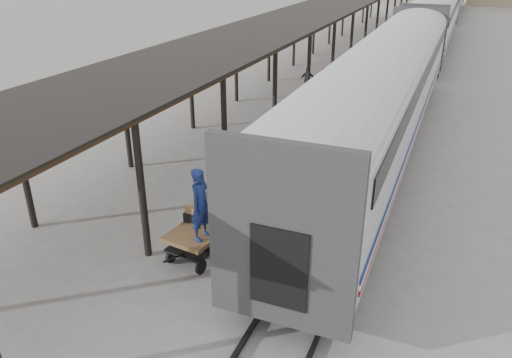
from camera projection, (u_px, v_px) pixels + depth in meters
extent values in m
plane|color=slate|center=(223.00, 230.00, 15.09)|extent=(160.00, 160.00, 0.00)
cube|color=silver|center=(383.00, 92.00, 19.61)|extent=(3.00, 24.00, 2.90)
cube|color=#28282B|center=(281.00, 242.00, 9.62)|extent=(3.04, 0.22, 3.50)
cube|color=black|center=(347.00, 66.00, 19.75)|extent=(0.04, 22.08, 0.65)
cube|color=black|center=(379.00, 133.00, 20.32)|extent=(2.55, 23.04, 0.50)
cube|color=silver|center=(435.00, 17.00, 41.43)|extent=(3.00, 24.00, 2.90)
cube|color=#28282B|center=(420.00, 38.00, 31.44)|extent=(3.04, 0.22, 3.50)
cube|color=black|center=(418.00, 5.00, 41.58)|extent=(0.04, 22.08, 0.65)
cube|color=black|center=(432.00, 38.00, 42.15)|extent=(2.55, 23.04, 0.50)
cube|color=#28282B|center=(445.00, 2.00, 53.27)|extent=(3.04, 0.22, 3.50)
cube|color=black|center=(449.00, 7.00, 63.97)|extent=(2.55, 23.04, 0.50)
cube|color=black|center=(280.00, 183.00, 13.09)|extent=(0.50, 1.70, 2.00)
imported|color=silver|center=(280.00, 187.00, 13.15)|extent=(0.72, 0.89, 1.72)
cube|color=#966A40|center=(263.00, 208.00, 13.42)|extent=(0.57, 0.25, 0.42)
cube|color=#422B19|center=(328.00, 8.00, 34.73)|extent=(4.60, 64.00, 0.18)
cube|color=black|center=(328.00, 6.00, 34.68)|extent=(4.90, 64.30, 0.06)
cylinder|color=black|center=(298.00, 35.00, 36.27)|extent=(0.20, 0.20, 4.00)
cylinder|color=black|center=(354.00, 39.00, 34.86)|extent=(0.20, 0.20, 4.00)
cylinder|color=black|center=(409.00, 0.00, 60.88)|extent=(0.20, 0.20, 4.00)
cube|color=black|center=(422.00, 47.00, 42.75)|extent=(0.10, 150.00, 0.12)
cube|color=black|center=(439.00, 48.00, 42.25)|extent=(0.10, 150.00, 0.12)
cube|color=brown|center=(206.00, 226.00, 13.71)|extent=(1.60, 2.56, 0.12)
cube|color=black|center=(207.00, 237.00, 13.85)|extent=(1.48, 2.45, 0.06)
cylinder|color=black|center=(171.00, 256.00, 13.45)|extent=(0.14, 0.41, 0.40)
cylinder|color=black|center=(201.00, 267.00, 12.99)|extent=(0.14, 0.41, 0.40)
cylinder|color=black|center=(212.00, 225.00, 14.93)|extent=(0.14, 0.41, 0.40)
cylinder|color=black|center=(240.00, 234.00, 14.47)|extent=(0.14, 0.41, 0.40)
cube|color=#333335|center=(211.00, 210.00, 14.18)|extent=(0.73, 0.53, 0.24)
cube|color=#966A40|center=(231.00, 213.00, 14.04)|extent=(0.67, 0.59, 0.20)
cube|color=black|center=(198.00, 216.00, 13.84)|extent=(0.68, 0.49, 0.27)
cube|color=#3E4529|center=(215.00, 223.00, 13.57)|extent=(0.54, 0.39, 0.19)
cube|color=#4A2F1D|center=(208.00, 205.00, 14.03)|extent=(0.63, 0.49, 0.21)
cube|color=#966A40|center=(197.00, 210.00, 13.72)|extent=(0.55, 0.41, 0.21)
cube|color=#333335|center=(211.00, 199.00, 13.96)|extent=(0.47, 0.34, 0.17)
cube|color=black|center=(214.00, 216.00, 13.61)|extent=(0.48, 0.40, 0.15)
cube|color=maroon|center=(327.00, 83.00, 29.53)|extent=(0.88, 1.43, 0.84)
cube|color=maroon|center=(329.00, 72.00, 29.61)|extent=(0.81, 0.58, 0.33)
cylinder|color=black|center=(318.00, 90.00, 29.36)|extent=(0.12, 0.34, 0.34)
cylinder|color=black|center=(330.00, 91.00, 29.11)|extent=(0.12, 0.34, 0.34)
cylinder|color=black|center=(322.00, 86.00, 30.23)|extent=(0.12, 0.34, 0.34)
cylinder|color=black|center=(334.00, 87.00, 29.99)|extent=(0.12, 0.34, 0.34)
imported|color=navy|center=(201.00, 205.00, 12.64)|extent=(0.57, 0.77, 1.96)
imported|color=black|center=(308.00, 80.00, 29.11)|extent=(0.96, 0.60, 1.52)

